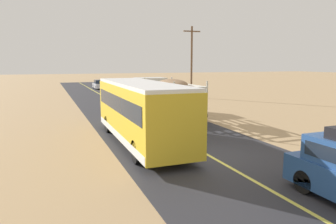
# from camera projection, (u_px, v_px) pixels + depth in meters

# --- Properties ---
(ground_plane) EXTENTS (240.00, 240.00, 0.00)m
(ground_plane) POSITION_uv_depth(u_px,v_px,m) (207.00, 155.00, 14.44)
(ground_plane) COLOR tan
(road_surface) EXTENTS (8.00, 120.00, 0.02)m
(road_surface) POSITION_uv_depth(u_px,v_px,m) (207.00, 155.00, 14.44)
(road_surface) COLOR #2D2D33
(road_surface) RESTS_ON ground
(road_centre_line) EXTENTS (0.16, 117.60, 0.00)m
(road_centre_line) POSITION_uv_depth(u_px,v_px,m) (207.00, 155.00, 14.44)
(road_centre_line) COLOR #D8CC4C
(road_centre_line) RESTS_ON road_surface
(livestock_truck) EXTENTS (2.53, 9.70, 3.02)m
(livestock_truck) POSITION_uv_depth(u_px,v_px,m) (158.00, 92.00, 26.33)
(livestock_truck) COLOR silver
(livestock_truck) RESTS_ON road_surface
(bus) EXTENTS (2.54, 10.00, 3.21)m
(bus) POSITION_uv_depth(u_px,v_px,m) (140.00, 111.00, 16.33)
(bus) COLOR gold
(bus) RESTS_ON road_surface
(car_far) EXTENTS (1.80, 4.40, 1.46)m
(car_far) POSITION_uv_depth(u_px,v_px,m) (100.00, 85.00, 51.99)
(car_far) COLOR silver
(car_far) RESTS_ON road_surface
(power_pole_mid) EXTENTS (2.20, 0.24, 8.61)m
(power_pole_mid) POSITION_uv_depth(u_px,v_px,m) (192.00, 60.00, 38.30)
(power_pole_mid) COLOR brown
(power_pole_mid) RESTS_ON ground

